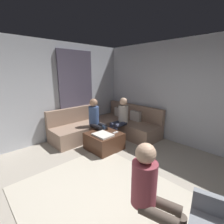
% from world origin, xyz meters
% --- Properties ---
extents(ground_plane, '(6.00, 6.00, 0.10)m').
position_xyz_m(ground_plane, '(0.00, 0.00, -0.05)').
color(ground_plane, '#B2A899').
extents(wall_back, '(6.00, 0.12, 2.70)m').
position_xyz_m(wall_back, '(0.00, 2.94, 1.35)').
color(wall_back, silver).
rests_on(wall_back, ground_plane).
extents(wall_left, '(0.12, 6.00, 2.70)m').
position_xyz_m(wall_left, '(-2.94, 0.00, 1.35)').
color(wall_left, silver).
rests_on(wall_left, ground_plane).
extents(curtain_panel, '(0.06, 1.10, 2.50)m').
position_xyz_m(curtain_panel, '(-2.84, 1.30, 1.25)').
color(curtain_panel, '#595166').
rests_on(curtain_panel, ground_plane).
extents(area_rug, '(2.60, 2.20, 0.01)m').
position_xyz_m(area_rug, '(-0.20, 0.10, 0.01)').
color(area_rug, beige).
rests_on(area_rug, ground_plane).
extents(sectional_couch, '(2.10, 2.55, 0.87)m').
position_xyz_m(sectional_couch, '(-2.08, 1.88, 0.28)').
color(sectional_couch, '#9E7F6B').
rests_on(sectional_couch, ground_plane).
extents(ottoman, '(0.76, 0.76, 0.42)m').
position_xyz_m(ottoman, '(-1.44, 1.18, 0.21)').
color(ottoman, '#4C2D1E').
rests_on(ottoman, ground_plane).
extents(folded_blanket, '(0.44, 0.36, 0.04)m').
position_xyz_m(folded_blanket, '(-1.34, 1.06, 0.44)').
color(folded_blanket, white).
rests_on(folded_blanket, ottoman).
extents(coffee_mug, '(0.08, 0.08, 0.10)m').
position_xyz_m(coffee_mug, '(-1.66, 1.36, 0.47)').
color(coffee_mug, '#334C72').
rests_on(coffee_mug, ottoman).
extents(game_remote, '(0.05, 0.15, 0.02)m').
position_xyz_m(game_remote, '(-1.26, 1.40, 0.43)').
color(game_remote, white).
rests_on(game_remote, ottoman).
extents(person_on_couch_back, '(0.30, 0.60, 1.20)m').
position_xyz_m(person_on_couch_back, '(-1.59, 1.93, 0.66)').
color(person_on_couch_back, '#2D3347').
rests_on(person_on_couch_back, ground_plane).
extents(person_on_couch_side, '(0.60, 0.30, 1.20)m').
position_xyz_m(person_on_couch_side, '(-1.93, 1.32, 0.66)').
color(person_on_couch_side, black).
rests_on(person_on_couch_side, ground_plane).
extents(person_on_armchair, '(0.61, 0.39, 1.18)m').
position_xyz_m(person_on_armchair, '(0.65, 0.08, 0.64)').
color(person_on_armchair, brown).
rests_on(person_on_armchair, ground_plane).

